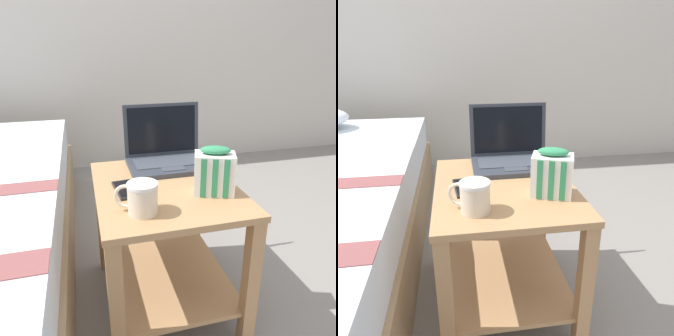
# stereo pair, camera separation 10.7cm
# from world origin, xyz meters

# --- Properties ---
(ground_plane) EXTENTS (8.00, 8.00, 0.00)m
(ground_plane) POSITION_xyz_m (0.00, 0.00, 0.00)
(ground_plane) COLOR gray
(bedside_table) EXTENTS (0.48, 0.59, 0.50)m
(bedside_table) POSITION_xyz_m (0.00, 0.00, 0.32)
(bedside_table) COLOR tan
(bedside_table) RESTS_ON ground_plane
(laptop) EXTENTS (0.32, 0.24, 0.23)m
(laptop) POSITION_xyz_m (0.06, 0.20, 0.55)
(laptop) COLOR #333842
(laptop) RESTS_ON bedside_table
(mug_front_left) EXTENTS (0.13, 0.09, 0.09)m
(mug_front_left) POSITION_xyz_m (-0.11, -0.18, 0.55)
(mug_front_left) COLOR beige
(mug_front_left) RESTS_ON bedside_table
(snack_bag) EXTENTS (0.15, 0.12, 0.16)m
(snack_bag) POSITION_xyz_m (0.14, -0.10, 0.57)
(snack_bag) COLOR white
(snack_bag) RESTS_ON bedside_table
(cell_phone) EXTENTS (0.09, 0.15, 0.01)m
(cell_phone) POSITION_xyz_m (-0.14, -0.01, 0.50)
(cell_phone) COLOR black
(cell_phone) RESTS_ON bedside_table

